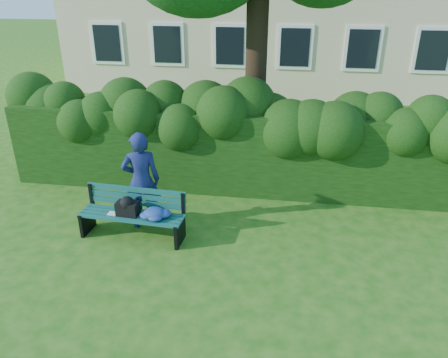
# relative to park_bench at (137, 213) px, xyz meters

# --- Properties ---
(ground) EXTENTS (80.00, 80.00, 0.00)m
(ground) POSITION_rel_park_bench_xyz_m (1.48, 0.11, -0.50)
(ground) COLOR #1B5B10
(ground) RESTS_ON ground
(hedge) EXTENTS (10.00, 1.00, 1.80)m
(hedge) POSITION_rel_park_bench_xyz_m (1.48, 2.31, 0.40)
(hedge) COLOR black
(hedge) RESTS_ON ground
(park_bench) EXTENTS (1.95, 0.69, 0.89)m
(park_bench) POSITION_rel_park_bench_xyz_m (0.00, 0.00, 0.00)
(park_bench) COLOR #0D4243
(park_bench) RESTS_ON ground
(man_reading) EXTENTS (0.80, 0.65, 1.90)m
(man_reading) POSITION_rel_park_bench_xyz_m (-0.02, 0.41, 0.45)
(man_reading) COLOR navy
(man_reading) RESTS_ON ground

